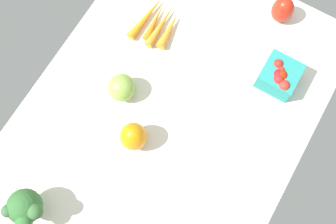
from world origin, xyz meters
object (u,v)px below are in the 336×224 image
(carrot_bunch, at_px, (158,23))
(heirloom_tomato_green, at_px, (122,88))
(bell_pepper_orange, at_px, (133,137))
(broccoli_head, at_px, (25,208))
(berry_basket, at_px, (279,76))
(bell_pepper_red, at_px, (282,10))

(carrot_bunch, distance_m, heirloom_tomato_green, 0.24)
(bell_pepper_orange, relative_size, heirloom_tomato_green, 1.23)
(heirloom_tomato_green, height_order, broccoli_head, broccoli_head)
(berry_basket, distance_m, broccoli_head, 0.77)
(carrot_bunch, relative_size, berry_basket, 1.67)
(bell_pepper_red, relative_size, berry_basket, 0.88)
(bell_pepper_orange, xyz_separation_m, carrot_bunch, (-0.34, -0.13, -0.04))
(bell_pepper_red, distance_m, broccoli_head, 0.90)
(carrot_bunch, distance_m, broccoli_head, 0.64)
(bell_pepper_red, distance_m, berry_basket, 0.21)
(heirloom_tomato_green, xyz_separation_m, broccoli_head, (0.40, -0.03, 0.03))
(bell_pepper_red, height_order, bell_pepper_orange, bell_pepper_orange)
(bell_pepper_orange, height_order, broccoli_head, broccoli_head)
(bell_pepper_orange, bearing_deg, berry_basket, 143.86)
(bell_pepper_red, distance_m, bell_pepper_orange, 0.58)
(carrot_bunch, relative_size, broccoli_head, 1.48)
(berry_basket, bearing_deg, heirloom_tomato_green, -55.20)
(heirloom_tomato_green, bearing_deg, broccoli_head, -4.18)
(carrot_bunch, height_order, berry_basket, berry_basket)
(bell_pepper_red, xyz_separation_m, carrot_bunch, (0.21, -0.31, -0.03))
(broccoli_head, bearing_deg, berry_basket, 148.90)
(berry_basket, bearing_deg, broccoli_head, -31.10)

